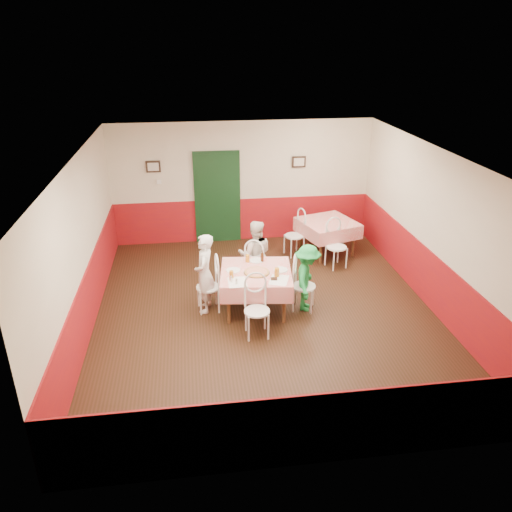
{
  "coord_description": "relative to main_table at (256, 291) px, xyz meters",
  "views": [
    {
      "loc": [
        -1.22,
        -7.66,
        4.57
      ],
      "look_at": [
        -0.15,
        0.11,
        1.05
      ],
      "focal_mm": 35.0,
      "sensor_mm": 36.0,
      "label": 1
    }
  ],
  "objects": [
    {
      "name": "wallet",
      "position": [
        0.26,
        -0.36,
        0.4
      ],
      "size": [
        0.12,
        0.1,
        0.02
      ],
      "primitive_type": "cube",
      "rotation": [
        0.0,
        0.0,
        -0.12
      ],
      "color": "black",
      "rests_on": "main_table"
    },
    {
      "name": "front_wall",
      "position": [
        0.15,
        -3.61,
        1.02
      ],
      "size": [
        6.0,
        0.1,
        2.8
      ],
      "primitive_type": "cube",
      "color": "beige",
      "rests_on": "ground"
    },
    {
      "name": "chair_right",
      "position": [
        0.84,
        -0.1,
        0.08
      ],
      "size": [
        0.54,
        0.54,
        0.9
      ],
      "primitive_type": null,
      "rotation": [
        0.0,
        0.0,
        1.23
      ],
      "color": "white",
      "rests_on": "ground"
    },
    {
      "name": "glass_c",
      "position": [
        -0.1,
        0.41,
        0.45
      ],
      "size": [
        0.08,
        0.08,
        0.14
      ],
      "primitive_type": "cylinder",
      "rotation": [
        0.0,
        0.0,
        -0.12
      ],
      "color": "#BF7219",
      "rests_on": "main_table"
    },
    {
      "name": "second_table",
      "position": [
        1.92,
        2.29,
        0.0
      ],
      "size": [
        1.4,
        1.4,
        0.77
      ],
      "primitive_type": "cube",
      "rotation": [
        0.0,
        0.0,
        0.3
      ],
      "color": "red",
      "rests_on": "ground"
    },
    {
      "name": "chair_near",
      "position": [
        -0.1,
        -0.84,
        0.08
      ],
      "size": [
        0.43,
        0.43,
        0.9
      ],
      "primitive_type": null,
      "rotation": [
        0.0,
        0.0,
        0.02
      ],
      "color": "white",
      "rests_on": "ground"
    },
    {
      "name": "wainscot_left",
      "position": [
        -2.83,
        -0.11,
        0.12
      ],
      "size": [
        0.03,
        7.0,
        1.0
      ],
      "primitive_type": "cube",
      "color": "maroon",
      "rests_on": "ground"
    },
    {
      "name": "shaker_b",
      "position": [
        -0.39,
        -0.44,
        0.43
      ],
      "size": [
        0.04,
        0.04,
        0.09
      ],
      "primitive_type": "cylinder",
      "rotation": [
        0.0,
        0.0,
        -0.12
      ],
      "color": "silver",
      "rests_on": "main_table"
    },
    {
      "name": "wainscot_front",
      "position": [
        0.15,
        -3.59,
        0.12
      ],
      "size": [
        6.0,
        0.03,
        1.0
      ],
      "primitive_type": "cube",
      "color": "maroon",
      "rests_on": "ground"
    },
    {
      "name": "picture_left",
      "position": [
        -1.85,
        3.34,
        1.48
      ],
      "size": [
        0.32,
        0.03,
        0.26
      ],
      "primitive_type": "cube",
      "color": "black",
      "rests_on": "back_wall"
    },
    {
      "name": "wainscot_right",
      "position": [
        3.14,
        -0.11,
        0.12
      ],
      "size": [
        0.03,
        7.0,
        1.0
      ],
      "primitive_type": "cube",
      "color": "maroon",
      "rests_on": "ground"
    },
    {
      "name": "shaker_a",
      "position": [
        -0.46,
        -0.36,
        0.43
      ],
      "size": [
        0.04,
        0.04,
        0.09
      ],
      "primitive_type": "cylinder",
      "rotation": [
        0.0,
        0.0,
        -0.12
      ],
      "color": "silver",
      "rests_on": "main_table"
    },
    {
      "name": "back_wall",
      "position": [
        0.15,
        3.39,
        1.02
      ],
      "size": [
        6.0,
        0.1,
        2.8
      ],
      "primitive_type": "cube",
      "color": "beige",
      "rests_on": "ground"
    },
    {
      "name": "main_table",
      "position": [
        0.0,
        0.0,
        0.0
      ],
      "size": [
        1.35,
        1.35,
        0.77
      ],
      "primitive_type": "cube",
      "rotation": [
        0.0,
        0.0,
        -0.12
      ],
      "color": "red",
      "rests_on": "ground"
    },
    {
      "name": "wainscot_back",
      "position": [
        0.15,
        3.38,
        0.12
      ],
      "size": [
        6.0,
        0.03,
        1.0
      ],
      "primitive_type": "cube",
      "color": "maroon",
      "rests_on": "ground"
    },
    {
      "name": "diner_right",
      "position": [
        0.89,
        -0.11,
        0.24
      ],
      "size": [
        0.68,
        0.9,
        1.23
      ],
      "primitive_type": "imported",
      "rotation": [
        0.0,
        0.0,
        1.26
      ],
      "color": "gray",
      "rests_on": "ground"
    },
    {
      "name": "chair_far",
      "position": [
        0.1,
        0.84,
        0.08
      ],
      "size": [
        0.51,
        0.51,
        0.9
      ],
      "primitive_type": null,
      "rotation": [
        0.0,
        0.0,
        2.88
      ],
      "color": "white",
      "rests_on": "ground"
    },
    {
      "name": "ceiling",
      "position": [
        0.15,
        -0.11,
        2.42
      ],
      "size": [
        7.0,
        7.0,
        0.0
      ],
      "primitive_type": "plane",
      "color": "white",
      "rests_on": "back_wall"
    },
    {
      "name": "diner_far",
      "position": [
        0.11,
        0.89,
        0.3
      ],
      "size": [
        0.71,
        0.58,
        1.36
      ],
      "primitive_type": "imported",
      "rotation": [
        0.0,
        0.0,
        3.04
      ],
      "color": "gray",
      "rests_on": "ground"
    },
    {
      "name": "diner_left",
      "position": [
        -0.89,
        0.11,
        0.35
      ],
      "size": [
        0.43,
        0.58,
        1.44
      ],
      "primitive_type": "imported",
      "rotation": [
        0.0,
        0.0,
        -1.75
      ],
      "color": "gray",
      "rests_on": "ground"
    },
    {
      "name": "thermostat",
      "position": [
        -1.75,
        3.34,
        1.12
      ],
      "size": [
        0.1,
        0.03,
        0.1
      ],
      "primitive_type": "cube",
      "color": "white",
      "rests_on": "back_wall"
    },
    {
      "name": "chair_second_b",
      "position": [
        1.92,
        1.54,
        0.08
      ],
      "size": [
        0.53,
        0.53,
        0.9
      ],
      "primitive_type": null,
      "rotation": [
        0.0,
        0.0,
        0.3
      ],
      "color": "white",
      "rests_on": "ground"
    },
    {
      "name": "beer_bottle",
      "position": [
        0.16,
        0.37,
        0.48
      ],
      "size": [
        0.06,
        0.06,
        0.2
      ],
      "primitive_type": "cylinder",
      "rotation": [
        0.0,
        0.0,
        -0.12
      ],
      "color": "#381C0A",
      "rests_on": "main_table"
    },
    {
      "name": "left_wall",
      "position": [
        -2.85,
        -0.11,
        1.02
      ],
      "size": [
        0.1,
        7.0,
        2.8
      ],
      "primitive_type": "cube",
      "color": "beige",
      "rests_on": "ground"
    },
    {
      "name": "chair_left",
      "position": [
        -0.84,
        0.1,
        0.08
      ],
      "size": [
        0.46,
        0.46,
        0.9
      ],
      "primitive_type": null,
      "rotation": [
        0.0,
        0.0,
        -1.48
      ],
      "color": "white",
      "rests_on": "ground"
    },
    {
      "name": "menu_left",
      "position": [
        -0.37,
        -0.38,
        0.39
      ],
      "size": [
        0.31,
        0.41,
        0.0
      ],
      "primitive_type": "cube",
      "rotation": [
        0.0,
        0.0,
        0.02
      ],
      "color": "white",
      "rests_on": "main_table"
    },
    {
      "name": "floor",
      "position": [
        0.15,
        -0.11,
        -0.38
      ],
      "size": [
        7.0,
        7.0,
        0.0
      ],
      "primitive_type": "plane",
      "color": "black",
      "rests_on": "ground"
    },
    {
      "name": "plate_left",
      "position": [
        -0.39,
        0.07,
        0.39
      ],
      "size": [
        0.28,
        0.28,
        0.01
      ],
      "primitive_type": "cylinder",
      "rotation": [
        0.0,
        0.0,
        -0.12
      ],
      "color": "white",
      "rests_on": "main_table"
    },
    {
      "name": "menu_right",
      "position": [
        0.34,
        -0.4,
        0.39
      ],
      "size": [
        0.41,
        0.48,
        0.0
      ],
      "primitive_type": "cube",
      "rotation": [
        0.0,
        0.0,
        -0.33
      ],
      "color": "white",
      "rests_on": "main_table"
    },
    {
      "name": "chair_second_a",
      "position": [
        1.17,
        2.29,
        0.08
      ],
      "size": [
        0.53,
        0.53,
        0.9
      ],
      "primitive_type": null,
      "rotation": [
        0.0,
        0.0,
        -1.27
      ],
      "color": "white",
      "rests_on": "ground"
    },
    {
      "name": "shaker_c",
      "position": [
        -0.47,
        -0.3,
        0.43
      ],
      "size": [
        0.04,
        0.04,
        0.09
      ],
      "primitive_type": "cylinder",
      "rotation": [
        0.0,
        0.0,
        -0.12
      ],
      "color": "#B23319",
      "rests_on": "main_table"
    },
    {
      "name": "plate_far",
      "position": [
        0.06,
        0.42,
        0.39
      ],
      "size": [
        0.28,
        0.28,
        0.01
      ],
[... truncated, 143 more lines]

